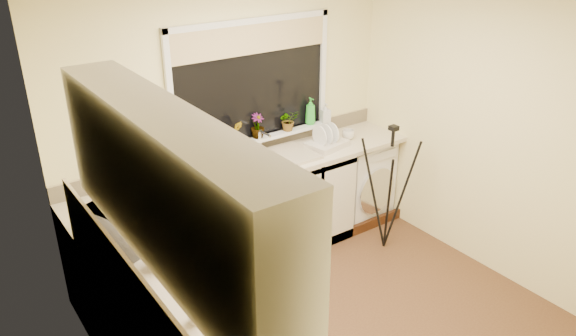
{
  "coord_description": "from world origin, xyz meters",
  "views": [
    {
      "loc": [
        -2.25,
        -2.51,
        2.88
      ],
      "look_at": [
        -0.08,
        0.55,
        1.15
      ],
      "focal_mm": 34.42,
      "sensor_mm": 36.0,
      "label": 1
    }
  ],
  "objects": [
    {
      "name": "upper_cabinet",
      "position": [
        -1.44,
        -0.45,
        1.8
      ],
      "size": [
        0.28,
        1.9,
        0.7
      ],
      "primitive_type": "cube",
      "color": "silver",
      "rests_on": "wall_left"
    },
    {
      "name": "base_cabinet_back",
      "position": [
        -0.33,
        1.2,
        0.43
      ],
      "size": [
        2.55,
        0.6,
        0.86
      ],
      "primitive_type": "cube",
      "color": "silver",
      "rests_on": "floor"
    },
    {
      "name": "plant_a",
      "position": [
        -0.32,
        1.43,
        1.17
      ],
      "size": [
        0.13,
        0.09,
        0.23
      ],
      "primitive_type": "imported",
      "rotation": [
        0.0,
        0.0,
        0.1
      ],
      "color": "#999999",
      "rests_on": "windowsill"
    },
    {
      "name": "windowsill",
      "position": [
        0.2,
        1.43,
        1.04
      ],
      "size": [
        1.6,
        0.14,
        0.03
      ],
      "primitive_type": "cube",
      "color": "white",
      "rests_on": "wall_back"
    },
    {
      "name": "window_glass",
      "position": [
        0.2,
        1.49,
        1.55
      ],
      "size": [
        1.5,
        0.02,
        1.0
      ],
      "primitive_type": "cube",
      "color": "black",
      "rests_on": "wall_back"
    },
    {
      "name": "plant_c",
      "position": [
        0.21,
        1.42,
        1.16
      ],
      "size": [
        0.14,
        0.14,
        0.22
      ],
      "primitive_type": "imported",
      "rotation": [
        0.0,
        0.0,
        0.12
      ],
      "color": "#999999",
      "rests_on": "windowsill"
    },
    {
      "name": "wall_back",
      "position": [
        0.0,
        1.5,
        1.23
      ],
      "size": [
        3.2,
        0.0,
        3.2
      ],
      "primitive_type": "plane",
      "rotation": [
        1.57,
        0.0,
        0.0
      ],
      "color": "#F9ECA6",
      "rests_on": "ground"
    },
    {
      "name": "wall_right",
      "position": [
        1.6,
        0.0,
        1.23
      ],
      "size": [
        0.0,
        3.0,
        3.0
      ],
      "primitive_type": "plane",
      "rotation": [
        1.57,
        0.0,
        -1.57
      ],
      "color": "#F9ECA6",
      "rests_on": "ground"
    },
    {
      "name": "steel_jar",
      "position": [
        -1.31,
        -0.32,
        0.95
      ],
      "size": [
        0.07,
        0.07,
        0.1
      ],
      "primitive_type": "cylinder",
      "color": "silver",
      "rests_on": "worktop_left"
    },
    {
      "name": "wall_left",
      "position": [
        -1.6,
        0.0,
        1.23
      ],
      "size": [
        0.0,
        3.0,
        3.0
      ],
      "primitive_type": "plane",
      "rotation": [
        1.57,
        0.0,
        1.57
      ],
      "color": "#F9ECA6",
      "rests_on": "ground"
    },
    {
      "name": "window_blind",
      "position": [
        0.2,
        1.46,
        1.92
      ],
      "size": [
        1.5,
        0.02,
        0.25
      ],
      "primitive_type": "cube",
      "color": "tan",
      "rests_on": "wall_back"
    },
    {
      "name": "washing_machine",
      "position": [
        1.28,
        1.24,
        0.41
      ],
      "size": [
        0.62,
        0.6,
        0.82
      ],
      "primitive_type": "cube",
      "rotation": [
        0.0,
        0.0,
        0.08
      ],
      "color": "white",
      "rests_on": "floor"
    },
    {
      "name": "splashback_back",
      "position": [
        0.0,
        1.49,
        0.97
      ],
      "size": [
        3.2,
        0.02,
        0.14
      ],
      "primitive_type": "cube",
      "color": "beige",
      "rests_on": "wall_back"
    },
    {
      "name": "laptop",
      "position": [
        -0.48,
        1.23,
        0.96
      ],
      "size": [
        0.39,
        0.38,
        0.23
      ],
      "rotation": [
        0.0,
        0.0,
        -0.28
      ],
      "color": "gray",
      "rests_on": "worktop_back"
    },
    {
      "name": "worktop_back",
      "position": [
        0.0,
        1.2,
        0.88
      ],
      "size": [
        3.2,
        0.6,
        0.04
      ],
      "primitive_type": "cube",
      "color": "beige",
      "rests_on": "base_cabinet_back"
    },
    {
      "name": "worktop_left",
      "position": [
        -1.3,
        -0.3,
        0.88
      ],
      "size": [
        0.6,
        2.4,
        0.04
      ],
      "primitive_type": "cube",
      "color": "beige",
      "rests_on": "base_cabinet_left"
    },
    {
      "name": "splashback_left",
      "position": [
        -1.59,
        -0.3,
        1.12
      ],
      "size": [
        0.02,
        2.4,
        0.45
      ],
      "primitive_type": "cube",
      "color": "beige",
      "rests_on": "wall_left"
    },
    {
      "name": "kettle",
      "position": [
        -1.26,
        0.26,
        0.99
      ],
      "size": [
        0.14,
        0.14,
        0.19
      ],
      "primitive_type": "cylinder",
      "color": "silver",
      "rests_on": "worktop_left"
    },
    {
      "name": "faucet",
      "position": [
        0.2,
        1.38,
        1.02
      ],
      "size": [
        0.03,
        0.03,
        0.24
      ],
      "primitive_type": "cylinder",
      "color": "silver",
      "rests_on": "worktop_back"
    },
    {
      "name": "wall_front",
      "position": [
        0.0,
        -1.5,
        1.23
      ],
      "size": [
        3.2,
        0.0,
        3.2
      ],
      "primitive_type": "plane",
      "rotation": [
        -1.57,
        0.0,
        0.0
      ],
      "color": "#F9ECA6",
      "rests_on": "ground"
    },
    {
      "name": "floor",
      "position": [
        0.0,
        0.0,
        0.0
      ],
      "size": [
        3.2,
        3.2,
        0.0
      ],
      "primitive_type": "plane",
      "color": "brown",
      "rests_on": "ground"
    },
    {
      "name": "soap_bottle_green",
      "position": [
        0.81,
        1.43,
        1.18
      ],
      "size": [
        0.11,
        0.11,
        0.26
      ],
      "primitive_type": "imported",
      "rotation": [
        0.0,
        0.0,
        -0.06
      ],
      "color": "green",
      "rests_on": "windowsill"
    },
    {
      "name": "plant_b",
      "position": [
        -0.03,
        1.4,
        1.16
      ],
      "size": [
        0.14,
        0.13,
        0.21
      ],
      "primitive_type": "imported",
      "rotation": [
        0.0,
        0.0,
        -0.31
      ],
      "color": "#999999",
      "rests_on": "windowsill"
    },
    {
      "name": "plant_d",
      "position": [
        0.54,
        1.41,
        1.15
      ],
      "size": [
        0.21,
        0.19,
        0.2
      ],
      "primitive_type": "imported",
      "rotation": [
        0.0,
        0.0,
        -0.23
      ],
      "color": "#999999",
      "rests_on": "windowsill"
    },
    {
      "name": "cup_back",
      "position": [
        1.1,
        1.2,
        0.95
      ],
      "size": [
        0.14,
        0.14,
        0.1
      ],
      "primitive_type": "imported",
      "rotation": [
        0.0,
        0.0,
        -0.13
      ],
      "color": "silver",
      "rests_on": "worktop_back"
    },
    {
      "name": "soap_bottle_clear",
      "position": [
        0.96,
        1.39,
        1.14
      ],
      "size": [
        0.1,
        0.1,
        0.18
      ],
      "primitive_type": "imported",
      "rotation": [
        0.0,
        0.0,
        -0.21
      ],
      "color": "#999999",
      "rests_on": "windowsill"
    },
    {
      "name": "sink",
      "position": [
        0.2,
        1.2,
        0.91
      ],
      "size": [
        0.82,
        0.46,
        0.03
      ],
      "primitive_type": "cube",
      "color": "tan",
      "rests_on": "worktop_back"
    },
    {
      "name": "tripod",
      "position": [
        1.08,
        0.61,
        0.61
      ],
      "size": [
        0.73,
        0.73,
        1.22
      ],
      "primitive_type": null,
      "rotation": [
        0.0,
        0.0,
        -0.24
      ],
      "color": "black",
      "rests_on": "floor"
    },
    {
      "name": "microwave",
      "position": [
        -1.32,
        0.66,
        1.03
      ],
      "size": [
        0.48,
        0.56,
        0.26
      ],
      "primitive_type": "imported",
      "rotation": [
        0.0,
        0.0,
        1.97
      ],
      "color": "white",
      "rests_on": "worktop_left"
    },
    {
      "name": "dish_rack",
      "position": [
        0.8,
        1.16,
        0.93
      ],
      "size": [
        0.41,
        0.33,
        0.05
      ],
      "primitive_type": "cube",
      "rotation": [
        0.0,
        0.0,
        0.17
      ],
      "color": "beige",
      "rests_on": "worktop_back"
    }
  ]
}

